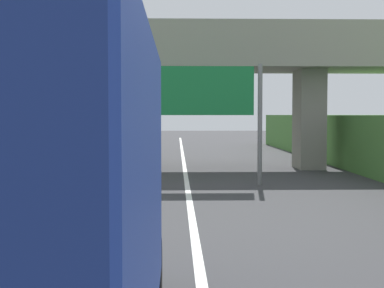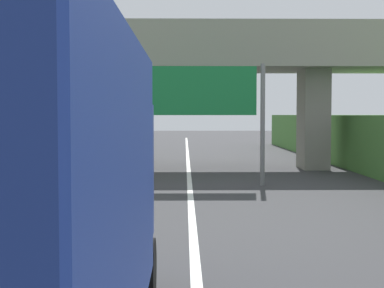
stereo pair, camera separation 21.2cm
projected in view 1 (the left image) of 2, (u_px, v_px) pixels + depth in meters
name	position (u px, v px, depth m)	size (l,w,h in m)	color
lane_centre_stripe	(187.00, 183.00, 23.03)	(0.20, 90.05, 0.01)	white
overpass_bridge	(185.00, 63.00, 29.00)	(40.00, 4.80, 7.26)	gray
overhead_highway_sign	(187.00, 97.00, 22.12)	(5.88, 0.18, 4.76)	slate
truck_blue	(37.00, 203.00, 5.48)	(2.44, 7.30, 3.44)	black
car_yellow	(86.00, 151.00, 29.86)	(1.86, 4.10, 1.72)	gold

